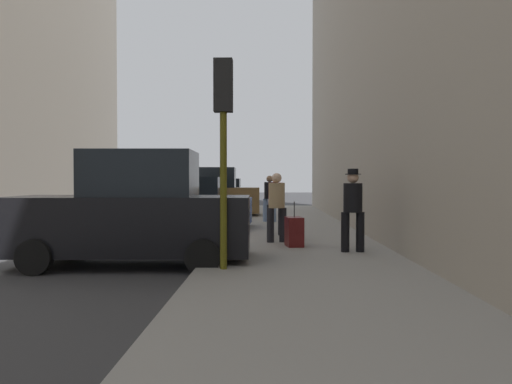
{
  "coord_description": "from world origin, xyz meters",
  "views": [
    {
      "loc": [
        5.25,
        -10.57,
        1.67
      ],
      "look_at": [
        4.88,
        5.96,
        1.3
      ],
      "focal_mm": 35.0,
      "sensor_mm": 36.0,
      "label": 1
    }
  ],
  "objects_px": {
    "parked_bronze_suv": "(208,195)",
    "pedestrian_in_jeans": "(270,196)",
    "rolling_suitcase": "(294,232)",
    "parked_silver_sedan": "(220,196)",
    "parked_black_suv": "(134,213)",
    "traffic_light": "(223,117)",
    "parked_blue_sedan": "(187,206)",
    "pedestrian_with_fedora": "(353,206)",
    "pedestrian_in_tan_coat": "(277,204)",
    "pedestrian_in_red_jacket": "(276,201)",
    "fire_hydrant": "(240,221)",
    "duffel_bag": "(294,234)"
  },
  "relations": [
    {
      "from": "parked_bronze_suv",
      "to": "pedestrian_in_jeans",
      "type": "relative_size",
      "value": 2.71
    },
    {
      "from": "rolling_suitcase",
      "to": "parked_silver_sedan",
      "type": "bearing_deg",
      "value": 101.42
    },
    {
      "from": "parked_black_suv",
      "to": "traffic_light",
      "type": "height_order",
      "value": "traffic_light"
    },
    {
      "from": "parked_blue_sedan",
      "to": "pedestrian_with_fedora",
      "type": "height_order",
      "value": "pedestrian_with_fedora"
    },
    {
      "from": "pedestrian_in_tan_coat",
      "to": "pedestrian_in_red_jacket",
      "type": "relative_size",
      "value": 1.0
    },
    {
      "from": "traffic_light",
      "to": "fire_hydrant",
      "type": "bearing_deg",
      "value": 90.47
    },
    {
      "from": "parked_black_suv",
      "to": "rolling_suitcase",
      "type": "xyz_separation_m",
      "value": [
        3.23,
        1.9,
        -0.54
      ]
    },
    {
      "from": "parked_bronze_suv",
      "to": "traffic_light",
      "type": "relative_size",
      "value": 1.29
    },
    {
      "from": "parked_black_suv",
      "to": "fire_hydrant",
      "type": "xyz_separation_m",
      "value": [
        1.8,
        4.97,
        -0.54
      ]
    },
    {
      "from": "parked_blue_sedan",
      "to": "traffic_light",
      "type": "bearing_deg",
      "value": -76.36
    },
    {
      "from": "parked_silver_sedan",
      "to": "rolling_suitcase",
      "type": "relative_size",
      "value": 4.04
    },
    {
      "from": "parked_black_suv",
      "to": "pedestrian_in_tan_coat",
      "type": "bearing_deg",
      "value": 43.21
    },
    {
      "from": "parked_silver_sedan",
      "to": "pedestrian_with_fedora",
      "type": "relative_size",
      "value": 2.37
    },
    {
      "from": "parked_silver_sedan",
      "to": "parked_blue_sedan",
      "type": "bearing_deg",
      "value": -90.0
    },
    {
      "from": "fire_hydrant",
      "to": "pedestrian_in_red_jacket",
      "type": "distance_m",
      "value": 1.37
    },
    {
      "from": "pedestrian_in_red_jacket",
      "to": "pedestrian_with_fedora",
      "type": "relative_size",
      "value": 0.96
    },
    {
      "from": "parked_silver_sedan",
      "to": "pedestrian_in_red_jacket",
      "type": "height_order",
      "value": "pedestrian_in_red_jacket"
    },
    {
      "from": "parked_blue_sedan",
      "to": "parked_silver_sedan",
      "type": "relative_size",
      "value": 1.01
    },
    {
      "from": "parked_silver_sedan",
      "to": "rolling_suitcase",
      "type": "xyz_separation_m",
      "value": [
        3.23,
        -16.01,
        -0.36
      ]
    },
    {
      "from": "pedestrian_in_jeans",
      "to": "pedestrian_in_red_jacket",
      "type": "xyz_separation_m",
      "value": [
        0.15,
        -4.54,
        0.0
      ]
    },
    {
      "from": "pedestrian_in_jeans",
      "to": "pedestrian_in_red_jacket",
      "type": "height_order",
      "value": "same"
    },
    {
      "from": "parked_silver_sedan",
      "to": "traffic_light",
      "type": "bearing_deg",
      "value": -84.43
    },
    {
      "from": "pedestrian_in_red_jacket",
      "to": "pedestrian_in_tan_coat",
      "type": "bearing_deg",
      "value": -90.02
    },
    {
      "from": "parked_black_suv",
      "to": "parked_blue_sedan",
      "type": "height_order",
      "value": "parked_black_suv"
    },
    {
      "from": "pedestrian_with_fedora",
      "to": "duffel_bag",
      "type": "relative_size",
      "value": 4.04
    },
    {
      "from": "traffic_light",
      "to": "pedestrian_in_tan_coat",
      "type": "height_order",
      "value": "traffic_light"
    },
    {
      "from": "pedestrian_in_jeans",
      "to": "fire_hydrant",
      "type": "bearing_deg",
      "value": -102.95
    },
    {
      "from": "parked_bronze_suv",
      "to": "parked_silver_sedan",
      "type": "distance_m",
      "value": 5.62
    },
    {
      "from": "traffic_light",
      "to": "pedestrian_in_tan_coat",
      "type": "xyz_separation_m",
      "value": [
        0.99,
        3.77,
        -1.65
      ]
    },
    {
      "from": "parked_silver_sedan",
      "to": "pedestrian_in_red_jacket",
      "type": "distance_m",
      "value": 13.89
    },
    {
      "from": "parked_bronze_suv",
      "to": "pedestrian_in_red_jacket",
      "type": "relative_size",
      "value": 2.71
    },
    {
      "from": "parked_blue_sedan",
      "to": "pedestrian_with_fedora",
      "type": "distance_m",
      "value": 7.09
    },
    {
      "from": "parked_silver_sedan",
      "to": "fire_hydrant",
      "type": "bearing_deg",
      "value": -82.06
    },
    {
      "from": "rolling_suitcase",
      "to": "traffic_light",
      "type": "bearing_deg",
      "value": -114.68
    },
    {
      "from": "pedestrian_in_red_jacket",
      "to": "traffic_light",
      "type": "bearing_deg",
      "value": -100.34
    },
    {
      "from": "fire_hydrant",
      "to": "pedestrian_in_red_jacket",
      "type": "bearing_deg",
      "value": -32.69
    },
    {
      "from": "pedestrian_with_fedora",
      "to": "rolling_suitcase",
      "type": "distance_m",
      "value": 1.63
    },
    {
      "from": "parked_bronze_suv",
      "to": "pedestrian_in_tan_coat",
      "type": "xyz_separation_m",
      "value": [
        2.84,
        -9.62,
        0.07
      ]
    },
    {
      "from": "traffic_light",
      "to": "pedestrian_with_fedora",
      "type": "bearing_deg",
      "value": 39.32
    },
    {
      "from": "parked_blue_sedan",
      "to": "parked_bronze_suv",
      "type": "bearing_deg",
      "value": 90.0
    },
    {
      "from": "parked_blue_sedan",
      "to": "pedestrian_in_red_jacket",
      "type": "relative_size",
      "value": 2.49
    },
    {
      "from": "parked_silver_sedan",
      "to": "pedestrian_in_tan_coat",
      "type": "height_order",
      "value": "pedestrian_in_tan_coat"
    },
    {
      "from": "pedestrian_in_jeans",
      "to": "duffel_bag",
      "type": "distance_m",
      "value": 5.56
    },
    {
      "from": "traffic_light",
      "to": "pedestrian_in_red_jacket",
      "type": "distance_m",
      "value": 5.74
    },
    {
      "from": "pedestrian_in_tan_coat",
      "to": "parked_blue_sedan",
      "type": "bearing_deg",
      "value": 126.25
    },
    {
      "from": "pedestrian_with_fedora",
      "to": "parked_bronze_suv",
      "type": "bearing_deg",
      "value": 111.47
    },
    {
      "from": "pedestrian_in_jeans",
      "to": "parked_blue_sedan",
      "type": "bearing_deg",
      "value": -139.46
    },
    {
      "from": "pedestrian_in_tan_coat",
      "to": "duffel_bag",
      "type": "relative_size",
      "value": 3.89
    },
    {
      "from": "parked_silver_sedan",
      "to": "parked_black_suv",
      "type": "bearing_deg",
      "value": -90.0
    },
    {
      "from": "pedestrian_in_tan_coat",
      "to": "duffel_bag",
      "type": "xyz_separation_m",
      "value": [
        0.46,
        0.71,
        -0.81
      ]
    }
  ]
}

